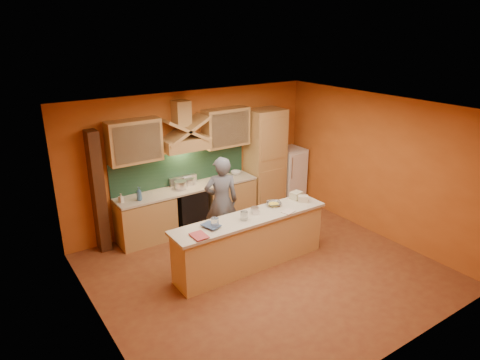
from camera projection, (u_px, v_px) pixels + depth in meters
floor at (265, 271)px, 7.41m from camera, size 5.50×5.00×0.01m
ceiling at (269, 110)px, 6.45m from camera, size 5.50×5.00×0.01m
wall_back at (193, 158)px, 8.88m from camera, size 5.50×0.02×2.80m
wall_front at (397, 263)px, 4.99m from camera, size 5.50×0.02×2.80m
wall_left at (97, 241)px, 5.48m from camera, size 0.02×5.00×2.80m
wall_right at (378, 166)px, 8.38m from camera, size 0.02×5.00×2.80m
base_cabinet_left at (146, 220)px, 8.32m from camera, size 1.10×0.60×0.86m
base_cabinet_right at (228, 199)px, 9.32m from camera, size 1.10×0.60×0.86m
counter_top at (188, 188)px, 8.66m from camera, size 3.00×0.62×0.04m
stove at (189, 208)px, 8.81m from camera, size 0.60×0.58×0.90m
backsplash at (181, 168)px, 8.76m from camera, size 3.00×0.03×0.70m
range_hood at (185, 144)px, 8.38m from camera, size 0.92×0.50×0.24m
hood_chimney at (181, 113)px, 8.26m from camera, size 0.30×0.30×0.50m
upper_cabinet_left at (134, 141)px, 7.85m from camera, size 1.00×0.35×0.80m
upper_cabinet_right at (226, 127)px, 8.90m from camera, size 1.00×0.35×0.80m
pantry_column at (265, 160)px, 9.60m from camera, size 0.80×0.60×2.30m
fridge at (290, 175)px, 10.17m from camera, size 0.58×0.60×1.30m
trim_column_left at (98, 192)px, 7.76m from camera, size 0.20×0.30×2.30m
island_body at (250, 243)px, 7.44m from camera, size 2.80×0.55×0.88m
island_top at (251, 218)px, 7.28m from camera, size 2.90×0.62×0.05m
person at (221, 202)px, 8.04m from camera, size 0.75×0.62×1.76m
pot_large at (181, 186)px, 8.54m from camera, size 0.31×0.31×0.17m
pot_small at (189, 183)px, 8.77m from camera, size 0.22×0.22×0.13m
soap_bottle_a at (121, 198)px, 7.89m from camera, size 0.10×0.10×0.17m
soap_bottle_b at (139, 194)px, 7.96m from camera, size 0.14×0.14×0.27m
bowl_back at (236, 173)px, 9.38m from camera, size 0.26×0.26×0.07m
dish_rack at (223, 179)px, 8.99m from camera, size 0.27×0.22×0.09m
book_lower at (193, 238)px, 6.51m from camera, size 0.23×0.30×0.03m
book_upper at (206, 228)px, 6.79m from camera, size 0.28×0.34×0.02m
jar_large at (215, 223)px, 6.82m from camera, size 0.16×0.16×0.18m
jar_small at (244, 216)px, 7.12m from camera, size 0.15×0.15×0.15m
kitchen_scale at (255, 211)px, 7.37m from camera, size 0.14×0.14×0.10m
mixing_bowl at (274, 204)px, 7.70m from camera, size 0.34×0.34×0.06m
cloth at (288, 212)px, 7.44m from camera, size 0.26×0.22×0.01m
grocery_bag_a at (296, 195)px, 7.99m from camera, size 0.24×0.21×0.14m
grocery_bag_b at (303, 199)px, 7.87m from camera, size 0.23×0.22×0.11m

